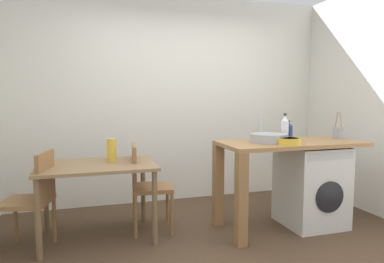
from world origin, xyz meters
The scene contains 15 objects.
ground_plane centered at (0.00, 0.00, 0.00)m, with size 5.46×5.46×0.00m, color #4C3826.
wall_back centered at (0.00, 1.75, 1.35)m, with size 4.60×0.10×2.70m, color silver.
dining_table centered at (-1.03, 0.65, 0.64)m, with size 1.10×0.76×0.74m.
chair_person_seat centered at (-1.58, 0.53, 0.51)m, with size 0.49×0.49×0.90m.
chair_opposite centered at (-0.56, 0.71, 0.51)m, with size 0.44×0.44×0.90m.
kitchen_counter centered at (0.71, 0.36, 0.76)m, with size 1.50×0.68×0.92m.
washing_machine centered at (1.19, 0.35, 0.43)m, with size 0.60×0.61×0.86m.
sink_basin centered at (0.66, 0.36, 0.97)m, with size 0.38×0.38×0.09m, color #9EA0A5.
tap centered at (0.66, 0.54, 1.06)m, with size 0.02×0.02×0.28m, color #B2B2B7.
bottle_tall_green centered at (0.91, 0.45, 1.05)m, with size 0.08×0.08×0.29m.
bottle_squat_brown centered at (1.00, 0.52, 1.01)m, with size 0.08×0.08×0.21m.
mixing_bowl centered at (0.77, 0.16, 0.96)m, with size 0.24×0.24×0.07m.
utensil_crock centered at (1.56, 0.41, 0.99)m, with size 0.11×0.11×0.30m.
vase centered at (-0.88, 0.75, 0.85)m, with size 0.09×0.09×0.23m, color gold.
scissors centered at (0.88, 0.26, 0.92)m, with size 0.15×0.06×0.01m.
Camera 1 is at (-1.14, -2.80, 1.39)m, focal length 32.78 mm.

